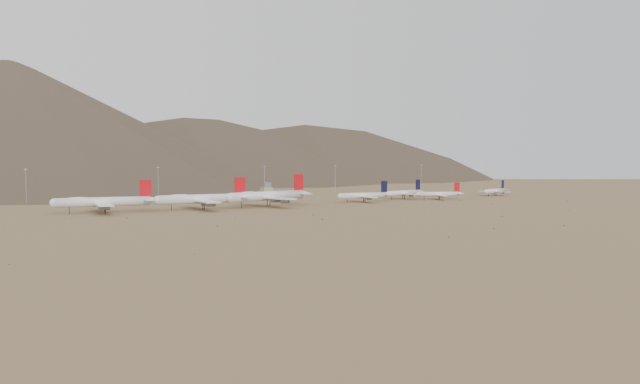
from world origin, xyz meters
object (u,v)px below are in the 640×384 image
widebody_centre (202,199)px  control_tower (266,191)px  widebody_east (268,196)px  widebody_west (104,202)px  narrowbody_a (365,195)px  narrowbody_b (404,193)px

widebody_centre → control_tower: (94.85, 100.34, -1.74)m
widebody_east → widebody_west: bearing=167.0°
widebody_east → control_tower: size_ratio=5.98×
widebody_centre → control_tower: widebody_centre is taller
widebody_centre → widebody_east: bearing=4.6°
widebody_centre → narrowbody_a: bearing=4.2°
narrowbody_a → narrowbody_b: size_ratio=1.04×
widebody_centre → widebody_east: 47.91m
control_tower → narrowbody_b: bearing=-44.3°
widebody_west → narrowbody_a: size_ratio=1.42×
widebody_east → narrowbody_b: (129.13, 17.85, -2.53)m
widebody_west → narrowbody_b: bearing=10.0°
widebody_west → narrowbody_a: 190.48m
widebody_centre → narrowbody_a: size_ratio=1.46×
widebody_west → widebody_east: bearing=4.5°
widebody_centre → control_tower: size_ratio=5.75×
widebody_west → widebody_east: (108.81, -4.15, 0.56)m
widebody_west → control_tower: bearing=37.8°
widebody_centre → narrowbody_b: (176.98, 20.18, -2.17)m
control_tower → widebody_centre: bearing=-133.4°
widebody_west → widebody_east: size_ratio=0.93×
narrowbody_b → control_tower: bearing=125.4°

